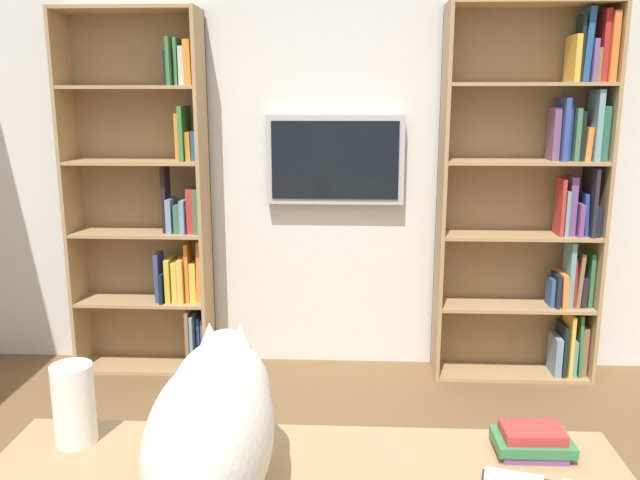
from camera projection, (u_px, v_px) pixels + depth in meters
name	position (u px, v px, depth m)	size (l,w,h in m)	color
wall_back	(328.00, 153.00, 4.00)	(4.52, 0.06, 2.70)	silver
bookshelf_left	(541.00, 196.00, 3.83)	(0.95, 0.28, 2.20)	tan
bookshelf_right	(153.00, 204.00, 3.96)	(0.83, 0.28, 2.18)	tan
wall_mounted_tv	(335.00, 160.00, 3.93)	(0.83, 0.07, 0.54)	#B7B7BC
cat	(214.00, 423.00, 1.48)	(0.28, 0.69, 0.38)	silver
paper_towel_roll	(74.00, 404.00, 1.74)	(0.11, 0.11, 0.22)	white
desk_book_stack	(532.00, 441.00, 1.70)	(0.20, 0.13, 0.07)	#7A4C84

